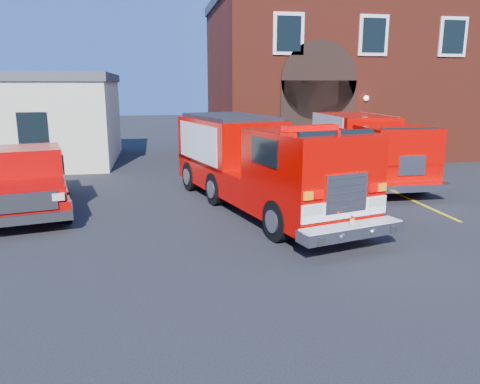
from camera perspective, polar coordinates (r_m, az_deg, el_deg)
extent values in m
plane|color=black|center=(12.65, -0.96, -4.55)|extent=(100.00, 100.00, 0.00)
cube|color=yellow|center=(15.88, 22.24, -1.88)|extent=(0.12, 3.00, 0.01)
cube|color=yellow|center=(18.40, 17.32, 0.43)|extent=(0.12, 3.00, 0.01)
cube|color=yellow|center=(21.05, 13.60, 2.17)|extent=(0.12, 3.00, 0.01)
cube|color=maroon|center=(28.13, 13.01, 13.01)|extent=(15.00, 10.00, 8.00)
cube|color=#414446|center=(28.47, 13.47, 21.49)|extent=(15.20, 10.20, 0.50)
cube|color=black|center=(22.25, 9.44, 8.11)|extent=(3.60, 0.12, 4.00)
cylinder|color=black|center=(22.18, 9.63, 13.27)|extent=(3.60, 0.12, 3.60)
cube|color=black|center=(21.80, 5.95, 18.65)|extent=(1.40, 0.10, 1.80)
cube|color=black|center=(23.21, 15.97, 17.89)|extent=(1.40, 0.10, 1.80)
cube|color=black|center=(25.18, 24.55, 16.83)|extent=(1.40, 0.10, 1.80)
cube|color=beige|center=(25.96, -26.22, 7.64)|extent=(10.00, 8.00, 4.00)
cube|color=#414446|center=(25.90, -26.70, 12.37)|extent=(10.20, 8.20, 0.40)
cube|color=black|center=(21.57, -23.95, 7.04)|extent=(1.20, 0.10, 1.40)
cylinder|color=black|center=(11.61, 4.66, -3.50)|extent=(0.60, 1.10, 1.05)
cylinder|color=black|center=(12.75, 12.86, -2.28)|extent=(0.60, 1.10, 1.05)
cube|color=#C20200|center=(14.62, 2.28, 1.12)|extent=(4.55, 8.90, 0.86)
cube|color=#C20200|center=(16.40, -1.26, 6.30)|extent=(3.40, 4.67, 1.53)
cube|color=#C20200|center=(12.08, 8.43, 4.00)|extent=(3.10, 3.57, 1.43)
cube|color=black|center=(11.06, 11.92, 5.05)|extent=(2.04, 0.62, 0.90)
cube|color=#E10001|center=(11.98, 8.56, 7.74)|extent=(1.56, 0.71, 0.13)
cube|color=white|center=(11.05, 12.70, -2.07)|extent=(2.32, 0.68, 0.42)
cube|color=silver|center=(10.95, 12.83, -0.15)|extent=(1.12, 0.35, 0.90)
cube|color=silver|center=(10.97, 13.44, -4.65)|extent=(2.71, 1.20, 0.27)
cube|color=#B7B7BF|center=(15.95, -5.22, 6.06)|extent=(0.94, 3.32, 1.24)
cube|color=#B7B7BF|center=(16.92, 2.48, 6.49)|extent=(0.94, 3.32, 1.24)
sphere|color=#DABA8B|center=(10.91, 13.50, -3.63)|extent=(0.15, 0.15, 0.12)
sphere|color=#DABA8B|center=(10.89, 13.54, -3.18)|extent=(0.12, 0.12, 0.10)
sphere|color=#DABA8B|center=(10.86, 13.36, -3.02)|extent=(0.05, 0.05, 0.04)
sphere|color=#DABA8B|center=(10.91, 13.66, -2.96)|extent=(0.05, 0.05, 0.04)
ellipsoid|color=#B80901|center=(10.88, 13.53, -3.02)|extent=(0.13, 0.13, 0.06)
cylinder|color=#B80901|center=(10.88, 13.56, -3.11)|extent=(0.14, 0.14, 0.01)
cylinder|color=black|center=(14.00, -20.54, -1.84)|extent=(0.48, 0.90, 0.86)
cube|color=#A50203|center=(15.91, -24.34, 0.12)|extent=(3.40, 6.23, 0.48)
cube|color=#A50203|center=(13.77, -24.63, 0.09)|extent=(2.28, 2.01, 0.38)
cube|color=#A50203|center=(15.44, -24.65, 2.99)|extent=(2.35, 2.32, 1.07)
cube|color=#A50203|center=(17.52, -24.39, 2.64)|extent=(2.42, 2.64, 0.59)
cube|color=black|center=(12.97, -24.49, -3.07)|extent=(2.17, 0.63, 0.24)
cylinder|color=black|center=(17.05, 15.17, 1.36)|extent=(0.34, 1.03, 1.03)
cylinder|color=black|center=(18.00, 21.13, 1.53)|extent=(0.34, 1.03, 1.03)
cube|color=#C20200|center=(19.76, 14.82, 3.74)|extent=(2.43, 7.49, 0.84)
cube|color=#C20200|center=(20.91, 13.43, 7.27)|extent=(2.39, 4.69, 1.40)
cube|color=#C20200|center=(17.31, 18.52, 5.53)|extent=(2.36, 2.27, 1.21)
cube|color=#B7B7BF|center=(20.49, 10.36, 7.04)|extent=(0.09, 3.92, 1.59)
cube|color=#B7B7BF|center=(21.40, 16.34, 6.97)|extent=(0.09, 3.92, 1.59)
cube|color=silver|center=(16.34, 20.39, 0.51)|extent=(2.52, 0.45, 0.23)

